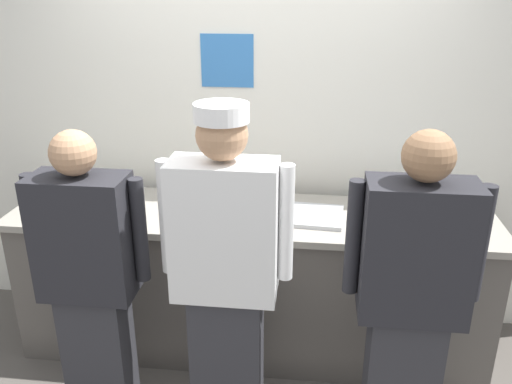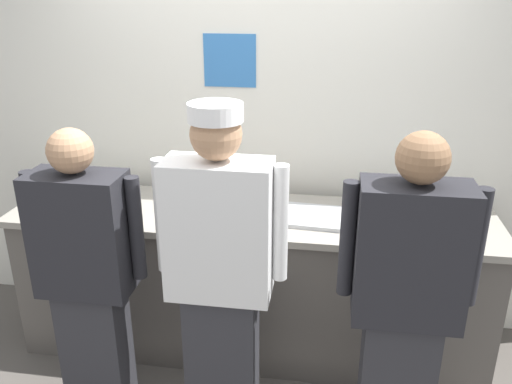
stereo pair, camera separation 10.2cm
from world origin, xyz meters
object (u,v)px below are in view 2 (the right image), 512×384
(chef_center, at_px, (220,274))
(squeeze_bottle_primary, at_px, (46,200))
(deli_cup, at_px, (441,232))
(plate_stack_front, at_px, (81,205))
(plate_stack_rear, at_px, (219,209))
(mixing_bowl_steel, at_px, (396,214))
(ramekin_green_sauce, at_px, (111,194))
(sheet_tray, at_px, (305,216))
(chef_near_left, at_px, (87,277))
(ramekin_yellow_sauce, at_px, (192,196))
(ramekin_orange_sauce, at_px, (173,201))
(chef_far_right, at_px, (405,302))
(squeeze_bottle_secondary, at_px, (246,201))

(chef_center, xyz_separation_m, squeeze_bottle_primary, (-1.15, 0.51, 0.09))
(squeeze_bottle_primary, bearing_deg, deli_cup, -0.09)
(plate_stack_front, relative_size, deli_cup, 2.38)
(plate_stack_rear, xyz_separation_m, mixing_bowl_steel, (1.02, 0.04, 0.02))
(mixing_bowl_steel, distance_m, squeeze_bottle_primary, 2.02)
(plate_stack_front, xyz_separation_m, ramekin_green_sauce, (0.10, 0.20, 0.00))
(plate_stack_front, distance_m, sheet_tray, 1.34)
(chef_near_left, xyz_separation_m, deli_cup, (1.75, 0.50, 0.14))
(ramekin_yellow_sauce, bearing_deg, mixing_bowl_steel, -7.52)
(ramekin_orange_sauce, bearing_deg, deli_cup, -9.80)
(squeeze_bottle_primary, bearing_deg, ramekin_orange_sauce, 21.18)
(ramekin_green_sauce, bearing_deg, ramekin_yellow_sauce, 6.30)
(sheet_tray, height_order, deli_cup, deli_cup)
(sheet_tray, relative_size, ramekin_yellow_sauce, 4.02)
(chef_near_left, relative_size, deli_cup, 15.38)
(chef_center, xyz_separation_m, mixing_bowl_steel, (0.86, 0.71, 0.05))
(plate_stack_rear, bearing_deg, chef_center, -76.96)
(chef_center, bearing_deg, ramekin_green_sauce, 137.25)
(chef_center, distance_m, squeeze_bottle_primary, 1.26)
(plate_stack_front, height_order, deli_cup, deli_cup)
(plate_stack_rear, bearing_deg, sheet_tray, 2.10)
(plate_stack_front, bearing_deg, mixing_bowl_steel, 2.94)
(plate_stack_rear, bearing_deg, ramekin_green_sauce, 168.89)
(ramekin_green_sauce, bearing_deg, squeeze_bottle_primary, -130.29)
(squeeze_bottle_primary, xyz_separation_m, ramekin_orange_sauce, (0.68, 0.26, -0.07))
(sheet_tray, bearing_deg, plate_stack_rear, -177.90)
(chef_far_right, relative_size, plate_stack_rear, 8.47)
(plate_stack_front, bearing_deg, chef_far_right, -19.53)
(plate_stack_front, relative_size, squeeze_bottle_secondary, 1.17)
(chef_far_right, relative_size, ramekin_yellow_sauce, 15.38)
(ramekin_yellow_sauce, bearing_deg, ramekin_green_sauce, -173.70)
(mixing_bowl_steel, relative_size, ramekin_yellow_sauce, 3.40)
(chef_near_left, height_order, ramekin_yellow_sauce, chef_near_left)
(mixing_bowl_steel, bearing_deg, squeeze_bottle_primary, -174.28)
(mixing_bowl_steel, distance_m, ramekin_yellow_sauce, 1.25)
(deli_cup, bearing_deg, chef_center, -154.72)
(plate_stack_rear, relative_size, deli_cup, 1.88)
(mixing_bowl_steel, xyz_separation_m, ramekin_orange_sauce, (-1.33, 0.06, -0.03))
(plate_stack_rear, height_order, squeeze_bottle_primary, squeeze_bottle_primary)
(chef_near_left, height_order, mixing_bowl_steel, chef_near_left)
(plate_stack_front, bearing_deg, squeeze_bottle_secondary, 1.84)
(chef_near_left, xyz_separation_m, squeeze_bottle_secondary, (0.69, 0.64, 0.19))
(chef_far_right, height_order, ramekin_green_sauce, chef_far_right)
(squeeze_bottle_primary, relative_size, squeeze_bottle_secondary, 0.91)
(plate_stack_front, xyz_separation_m, squeeze_bottle_secondary, (1.01, 0.03, 0.08))
(mixing_bowl_steel, xyz_separation_m, ramekin_yellow_sauce, (-1.24, 0.16, -0.03))
(plate_stack_rear, relative_size, ramekin_yellow_sauce, 1.82)
(squeeze_bottle_primary, distance_m, deli_cup, 2.22)
(ramekin_green_sauce, xyz_separation_m, ramekin_yellow_sauce, (0.51, 0.06, -0.01))
(mixing_bowl_steel, xyz_separation_m, squeeze_bottle_primary, (-2.01, -0.20, 0.04))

